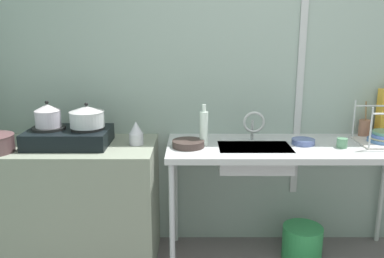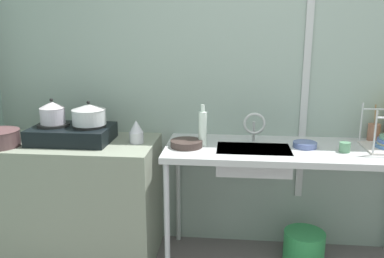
{
  "view_description": "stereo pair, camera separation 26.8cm",
  "coord_description": "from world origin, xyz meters",
  "px_view_note": "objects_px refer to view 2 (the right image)",
  "views": [
    {
      "loc": [
        -0.6,
        -1.36,
        1.61
      ],
      "look_at": [
        -0.59,
        1.25,
        0.97
      ],
      "focal_mm": 37.55,
      "sensor_mm": 36.0,
      "label": 1
    },
    {
      "loc": [
        -0.33,
        -1.34,
        1.61
      ],
      "look_at": [
        -0.59,
        1.25,
        0.97
      ],
      "focal_mm": 37.55,
      "sensor_mm": 36.0,
      "label": 2
    }
  ],
  "objects_px": {
    "stove": "(72,133)",
    "sink_basin": "(253,160)",
    "percolator": "(136,132)",
    "utensil_jar": "(374,132)",
    "frying_pan": "(186,144)",
    "cup_by_rack": "(345,147)",
    "pot_on_left_burner": "(52,113)",
    "bucket_on_floor": "(304,248)",
    "pot_on_right_burner": "(89,114)",
    "small_bowl_on_drainboard": "(305,145)",
    "faucet": "(254,125)",
    "bottle_by_sink": "(203,128)"
  },
  "relations": [
    {
      "from": "stove",
      "to": "frying_pan",
      "type": "bearing_deg",
      "value": -3.43
    },
    {
      "from": "pot_on_right_burner",
      "to": "bucket_on_floor",
      "type": "distance_m",
      "value": 1.76
    },
    {
      "from": "pot_on_left_burner",
      "to": "utensil_jar",
      "type": "height_order",
      "value": "pot_on_left_burner"
    },
    {
      "from": "stove",
      "to": "bottle_by_sink",
      "type": "bearing_deg",
      "value": -0.22
    },
    {
      "from": "pot_on_right_burner",
      "to": "cup_by_rack",
      "type": "xyz_separation_m",
      "value": [
        1.69,
        -0.06,
        -0.17
      ]
    },
    {
      "from": "cup_by_rack",
      "to": "pot_on_left_burner",
      "type": "bearing_deg",
      "value": 178.2
    },
    {
      "from": "pot_on_left_burner",
      "to": "small_bowl_on_drainboard",
      "type": "xyz_separation_m",
      "value": [
        1.71,
        0.02,
        -0.19
      ]
    },
    {
      "from": "frying_pan",
      "to": "percolator",
      "type": "bearing_deg",
      "value": 169.86
    },
    {
      "from": "faucet",
      "to": "cup_by_rack",
      "type": "height_order",
      "value": "faucet"
    },
    {
      "from": "faucet",
      "to": "bottle_by_sink",
      "type": "xyz_separation_m",
      "value": [
        -0.34,
        -0.08,
        -0.01
      ]
    },
    {
      "from": "bottle_by_sink",
      "to": "utensil_jar",
      "type": "relative_size",
      "value": 1.1
    },
    {
      "from": "pot_on_left_burner",
      "to": "small_bowl_on_drainboard",
      "type": "relative_size",
      "value": 1.13
    },
    {
      "from": "percolator",
      "to": "pot_on_right_burner",
      "type": "bearing_deg",
      "value": -177.32
    },
    {
      "from": "pot_on_right_burner",
      "to": "frying_pan",
      "type": "xyz_separation_m",
      "value": [
        0.67,
        -0.05,
        -0.18
      ]
    },
    {
      "from": "pot_on_right_burner",
      "to": "small_bowl_on_drainboard",
      "type": "bearing_deg",
      "value": 0.74
    },
    {
      "from": "percolator",
      "to": "faucet",
      "type": "bearing_deg",
      "value": 4.16
    },
    {
      "from": "utensil_jar",
      "to": "bucket_on_floor",
      "type": "xyz_separation_m",
      "value": [
        -0.47,
        -0.23,
        -0.8
      ]
    },
    {
      "from": "faucet",
      "to": "cup_by_rack",
      "type": "xyz_separation_m",
      "value": [
        0.57,
        -0.13,
        -0.1
      ]
    },
    {
      "from": "percolator",
      "to": "cup_by_rack",
      "type": "bearing_deg",
      "value": -3.19
    },
    {
      "from": "pot_on_right_burner",
      "to": "sink_basin",
      "type": "bearing_deg",
      "value": -2.17
    },
    {
      "from": "pot_on_left_burner",
      "to": "faucet",
      "type": "xyz_separation_m",
      "value": [
        1.38,
        0.07,
        -0.07
      ]
    },
    {
      "from": "faucet",
      "to": "frying_pan",
      "type": "xyz_separation_m",
      "value": [
        -0.45,
        -0.12,
        -0.11
      ]
    },
    {
      "from": "sink_basin",
      "to": "utensil_jar",
      "type": "xyz_separation_m",
      "value": [
        0.84,
        0.29,
        0.14
      ]
    },
    {
      "from": "pot_on_left_burner",
      "to": "pot_on_right_burner",
      "type": "bearing_deg",
      "value": 0.0
    },
    {
      "from": "frying_pan",
      "to": "bucket_on_floor",
      "type": "relative_size",
      "value": 0.75
    },
    {
      "from": "pot_on_left_burner",
      "to": "frying_pan",
      "type": "distance_m",
      "value": 0.95
    },
    {
      "from": "percolator",
      "to": "cup_by_rack",
      "type": "distance_m",
      "value": 1.37
    },
    {
      "from": "pot_on_left_burner",
      "to": "utensil_jar",
      "type": "bearing_deg",
      "value": 6.28
    },
    {
      "from": "pot_on_left_burner",
      "to": "sink_basin",
      "type": "relative_size",
      "value": 0.37
    },
    {
      "from": "pot_on_left_burner",
      "to": "faucet",
      "type": "distance_m",
      "value": 1.38
    },
    {
      "from": "frying_pan",
      "to": "cup_by_rack",
      "type": "bearing_deg",
      "value": -0.74
    },
    {
      "from": "percolator",
      "to": "bucket_on_floor",
      "type": "distance_m",
      "value": 1.43
    },
    {
      "from": "frying_pan",
      "to": "bucket_on_floor",
      "type": "bearing_deg",
      "value": 4.53
    },
    {
      "from": "stove",
      "to": "sink_basin",
      "type": "distance_m",
      "value": 1.25
    },
    {
      "from": "sink_basin",
      "to": "small_bowl_on_drainboard",
      "type": "bearing_deg",
      "value": 10.23
    },
    {
      "from": "stove",
      "to": "pot_on_right_burner",
      "type": "xyz_separation_m",
      "value": [
        0.13,
        -0.0,
        0.14
      ]
    },
    {
      "from": "frying_pan",
      "to": "small_bowl_on_drainboard",
      "type": "bearing_deg",
      "value": 4.89
    },
    {
      "from": "percolator",
      "to": "faucet",
      "type": "xyz_separation_m",
      "value": [
        0.8,
        0.06,
        0.06
      ]
    },
    {
      "from": "sink_basin",
      "to": "bucket_on_floor",
      "type": "xyz_separation_m",
      "value": [
        0.38,
        0.06,
        -0.66
      ]
    },
    {
      "from": "frying_pan",
      "to": "bottle_by_sink",
      "type": "relative_size",
      "value": 0.77
    },
    {
      "from": "sink_basin",
      "to": "bucket_on_floor",
      "type": "distance_m",
      "value": 0.76
    },
    {
      "from": "pot_on_left_burner",
      "to": "bucket_on_floor",
      "type": "height_order",
      "value": "pot_on_left_burner"
    },
    {
      "from": "pot_on_right_burner",
      "to": "sink_basin",
      "type": "relative_size",
      "value": 0.48
    },
    {
      "from": "small_bowl_on_drainboard",
      "to": "utensil_jar",
      "type": "height_order",
      "value": "utensil_jar"
    },
    {
      "from": "percolator",
      "to": "sink_basin",
      "type": "height_order",
      "value": "percolator"
    },
    {
      "from": "pot_on_right_burner",
      "to": "small_bowl_on_drainboard",
      "type": "relative_size",
      "value": 1.48
    },
    {
      "from": "stove",
      "to": "faucet",
      "type": "xyz_separation_m",
      "value": [
        1.25,
        0.07,
        0.08
      ]
    },
    {
      "from": "pot_on_left_burner",
      "to": "bucket_on_floor",
      "type": "xyz_separation_m",
      "value": [
        1.75,
        0.02,
        -0.94
      ]
    },
    {
      "from": "pot_on_right_burner",
      "to": "sink_basin",
      "type": "height_order",
      "value": "pot_on_right_burner"
    },
    {
      "from": "percolator",
      "to": "utensil_jar",
      "type": "xyz_separation_m",
      "value": [
        1.64,
        0.23,
        -0.02
      ]
    }
  ]
}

